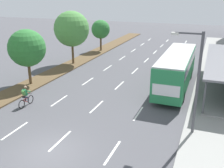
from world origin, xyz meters
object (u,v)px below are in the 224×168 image
(median_tree_second, at_px, (27,48))
(median_tree_third, at_px, (72,29))
(cyclist, at_px, (26,97))
(streetlight, at_px, (195,77))
(bus, at_px, (177,67))
(median_tree_fourth, at_px, (101,29))

(median_tree_second, distance_m, median_tree_third, 8.59)
(cyclist, distance_m, streetlight, 13.19)
(cyclist, distance_m, median_tree_third, 13.82)
(bus, bearing_deg, streetlight, -75.88)
(cyclist, relative_size, median_tree_fourth, 0.39)
(median_tree_third, bearing_deg, streetlight, -39.03)
(median_tree_third, bearing_deg, median_tree_second, -90.53)
(median_tree_fourth, bearing_deg, median_tree_third, -91.20)
(cyclist, xyz_separation_m, streetlight, (12.82, 0.25, 3.10))
(bus, relative_size, streetlight, 1.74)
(median_tree_second, bearing_deg, median_tree_fourth, 89.13)
(median_tree_third, xyz_separation_m, median_tree_fourth, (0.18, 8.55, -1.09))
(median_tree_second, distance_m, streetlight, 16.35)
(bus, xyz_separation_m, streetlight, (2.17, -8.62, 1.82))
(median_tree_fourth, bearing_deg, bus, -43.47)
(bus, height_order, median_tree_second, median_tree_second)
(median_tree_third, relative_size, median_tree_fourth, 1.39)
(bus, height_order, streetlight, streetlight)
(median_tree_fourth, bearing_deg, median_tree_second, -90.87)
(median_tree_third, xyz_separation_m, streetlight, (15.72, -12.75, -0.61))
(median_tree_fourth, bearing_deg, streetlight, -53.88)
(bus, bearing_deg, cyclist, -140.22)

